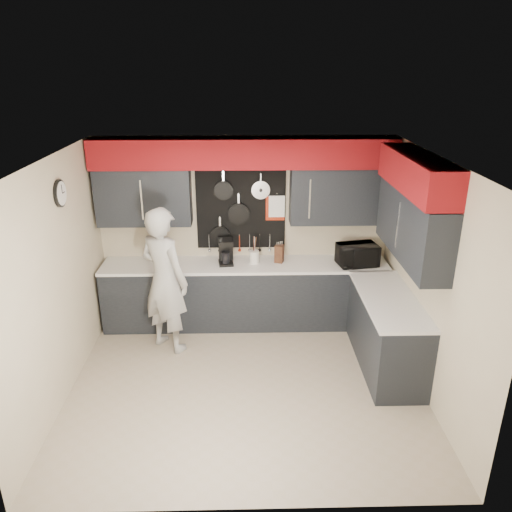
{
  "coord_description": "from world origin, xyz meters",
  "views": [
    {
      "loc": [
        -0.01,
        -4.86,
        3.51
      ],
      "look_at": [
        0.13,
        0.5,
        1.4
      ],
      "focal_mm": 35.0,
      "sensor_mm": 36.0,
      "label": 1
    }
  ],
  "objects_px": {
    "microwave": "(357,255)",
    "person": "(165,280)",
    "knife_block": "(279,254)",
    "coffee_maker": "(226,251)",
    "utensil_crock": "(254,257)"
  },
  "relations": [
    {
      "from": "microwave",
      "to": "coffee_maker",
      "type": "bearing_deg",
      "value": 166.3
    },
    {
      "from": "knife_block",
      "to": "person",
      "type": "bearing_deg",
      "value": -137.42
    },
    {
      "from": "utensil_crock",
      "to": "coffee_maker",
      "type": "bearing_deg",
      "value": -178.39
    },
    {
      "from": "knife_block",
      "to": "person",
      "type": "relative_size",
      "value": 0.13
    },
    {
      "from": "utensil_crock",
      "to": "coffee_maker",
      "type": "height_order",
      "value": "coffee_maker"
    },
    {
      "from": "knife_block",
      "to": "coffee_maker",
      "type": "bearing_deg",
      "value": -158.89
    },
    {
      "from": "person",
      "to": "microwave",
      "type": "bearing_deg",
      "value": -133.09
    },
    {
      "from": "microwave",
      "to": "person",
      "type": "bearing_deg",
      "value": -178.99
    },
    {
      "from": "utensil_crock",
      "to": "coffee_maker",
      "type": "distance_m",
      "value": 0.4
    },
    {
      "from": "utensil_crock",
      "to": "person",
      "type": "height_order",
      "value": "person"
    },
    {
      "from": "knife_block",
      "to": "utensil_crock",
      "type": "xyz_separation_m",
      "value": [
        -0.34,
        -0.01,
        -0.04
      ]
    },
    {
      "from": "coffee_maker",
      "to": "person",
      "type": "bearing_deg",
      "value": -147.16
    },
    {
      "from": "person",
      "to": "knife_block",
      "type": "bearing_deg",
      "value": -121.29
    },
    {
      "from": "coffee_maker",
      "to": "utensil_crock",
      "type": "bearing_deg",
      "value": -5.07
    },
    {
      "from": "knife_block",
      "to": "utensil_crock",
      "type": "height_order",
      "value": "knife_block"
    }
  ]
}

